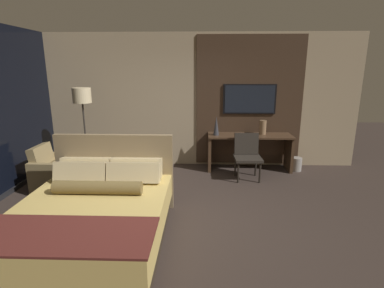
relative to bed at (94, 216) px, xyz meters
The scene contains 11 objects.
ground_plane 1.19m from the bed, 27.14° to the left, with size 16.00×16.00×0.00m, color #332823.
wall_back_tv_panel 3.50m from the bed, 69.23° to the left, with size 7.20×0.09×2.80m.
bed is the anchor object (origin of this frame).
desk 3.64m from the bed, 50.62° to the left, with size 1.72×0.56×0.75m.
tv 3.98m from the bed, 52.82° to the left, with size 1.10×0.04×0.62m.
desk_chair 3.17m from the bed, 46.25° to the left, with size 0.52×0.52×0.87m.
armchair_by_window 2.15m from the bed, 126.78° to the left, with size 0.77×0.78×0.77m.
floor_lamp 2.69m from the bed, 112.43° to the left, with size 0.34×0.34×1.73m.
vase_tall 3.22m from the bed, 59.45° to the left, with size 0.12×0.12×0.39m.
vase_short 3.88m from the bed, 47.88° to the left, with size 0.14×0.14×0.29m.
waste_bin 4.28m from the bed, 39.60° to the left, with size 0.22×0.22×0.28m.
Camera 1 is at (0.29, -3.81, 2.10)m, focal length 28.00 mm.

